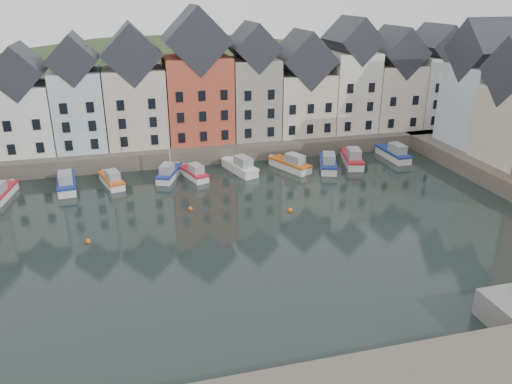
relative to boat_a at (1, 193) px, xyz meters
name	(u,v)px	position (x,y,z in m)	size (l,w,h in m)	color
ground	(245,240)	(23.78, -16.50, -0.65)	(260.00, 260.00, 0.00)	black
far_quay	(197,141)	(23.78, 13.50, 0.35)	(90.00, 16.00, 2.00)	brown
hillside	(183,196)	(23.79, 39.50, -18.61)	(153.60, 70.40, 64.00)	#2B371B
far_terrace	(220,89)	(26.99, 11.50, 8.23)	(72.37, 8.16, 17.78)	beige
mooring_buoys	(194,219)	(19.78, -11.16, -0.50)	(20.50, 5.50, 0.50)	#CA5B17
boat_a	(1,193)	(0.00, 0.00, 0.00)	(2.62, 5.90, 2.19)	silver
boat_b	(66,183)	(6.74, 1.12, 0.09)	(2.65, 6.64, 2.49)	silver
boat_c	(112,180)	(11.82, 1.05, -0.01)	(3.18, 5.85, 2.15)	silver
boat_d	(169,173)	(18.57, 1.75, 0.06)	(3.86, 5.99, 10.99)	silver
boat_e	(194,173)	(21.54, 1.08, -0.03)	(3.21, 5.70, 2.09)	silver
boat_f	(240,167)	(27.49, 1.65, 0.08)	(3.73, 6.70, 2.46)	silver
boat_g	(291,164)	(34.00, 1.03, 0.07)	(4.40, 6.54, 2.42)	silver
boat_h	(328,163)	(38.75, 0.15, 0.09)	(4.04, 6.77, 2.48)	silver
boat_i	(352,159)	(42.52, 1.01, 0.12)	(3.78, 7.06, 2.59)	silver
boat_j	(394,154)	(48.98, 1.72, 0.09)	(2.17, 6.56, 2.50)	silver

